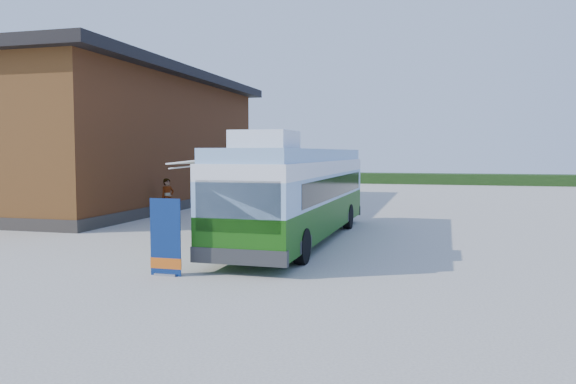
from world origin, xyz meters
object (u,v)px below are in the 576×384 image
(picnic_table, at_px, (283,212))
(bus, at_px, (298,190))
(banner, at_px, (166,244))
(slurry_tanker, at_px, (251,178))
(person_a, at_px, (168,198))
(person_b, at_px, (286,198))

(picnic_table, bearing_deg, bus, -47.14)
(bus, height_order, banner, bus)
(banner, relative_size, picnic_table, 1.30)
(picnic_table, height_order, slurry_tanker, slurry_tanker)
(bus, xyz_separation_m, person_a, (-7.74, 5.41, -0.83))
(banner, height_order, person_b, banner)
(picnic_table, xyz_separation_m, slurry_tanker, (-6.03, 13.43, 0.79))
(picnic_table, relative_size, person_b, 0.85)
(banner, xyz_separation_m, slurry_tanker, (-5.88, 23.83, 0.50))
(bus, distance_m, person_b, 7.35)
(banner, xyz_separation_m, person_a, (-5.88, 11.60, 0.13))
(banner, distance_m, slurry_tanker, 24.55)
(slurry_tanker, bearing_deg, person_b, -72.04)
(banner, distance_m, person_a, 13.01)
(person_a, height_order, person_b, person_a)
(bus, xyz_separation_m, person_b, (-2.34, 6.91, -0.87))
(person_b, bearing_deg, slurry_tanker, -126.70)
(person_b, bearing_deg, picnic_table, 39.69)
(person_b, distance_m, slurry_tanker, 12.01)
(banner, height_order, person_a, banner)
(person_b, relative_size, slurry_tanker, 0.29)
(bus, height_order, person_a, bus)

